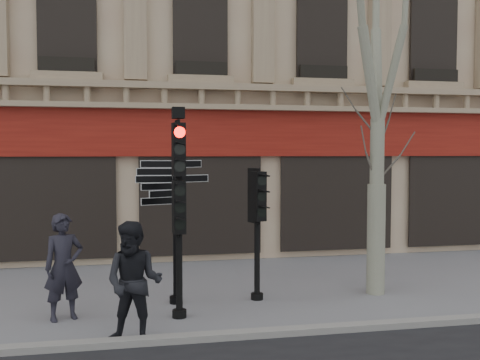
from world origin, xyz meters
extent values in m
plane|color=slate|center=(0.00, 0.00, 0.00)|extent=(80.00, 80.00, 0.00)
cube|color=gray|center=(0.00, -1.40, 0.06)|extent=(80.00, 0.25, 0.12)
cube|color=tan|center=(0.00, 12.50, 9.00)|extent=(28.00, 15.00, 18.00)
cube|color=maroon|center=(0.00, 4.88, 3.60)|extent=(28.00, 0.25, 1.30)
cube|color=#8A715A|center=(0.00, 4.65, 4.57)|extent=(28.00, 0.35, 0.74)
cylinder|color=black|center=(-1.00, 0.87, 1.61)|extent=(0.10, 0.10, 3.23)
cylinder|color=black|center=(-1.00, 0.87, 0.07)|extent=(0.25, 0.25, 0.14)
cone|color=black|center=(-1.00, 0.87, 3.48)|extent=(0.11, 0.11, 0.32)
cylinder|color=black|center=(-1.00, -0.09, 1.78)|extent=(0.12, 0.12, 3.57)
cylinder|color=black|center=(-1.00, -0.09, 0.07)|extent=(0.26, 0.26, 0.14)
cube|color=black|center=(-1.00, -0.09, 2.06)|extent=(0.45, 0.33, 0.97)
cube|color=black|center=(-1.00, -0.09, 3.11)|extent=(0.45, 0.33, 0.97)
sphere|color=#FF0C05|center=(-1.00, -0.09, 3.37)|extent=(0.20, 0.20, 0.20)
cube|color=black|center=(-1.00, -0.09, 3.78)|extent=(0.24, 0.30, 0.20)
cylinder|color=black|center=(0.68, 0.83, 1.34)|extent=(0.13, 0.13, 2.67)
cylinder|color=black|center=(0.68, 0.83, 0.07)|extent=(0.28, 0.28, 0.15)
cube|color=black|center=(0.68, 0.83, 2.16)|extent=(0.53, 0.45, 1.01)
cylinder|color=gray|center=(3.31, 0.80, 1.19)|extent=(0.39, 0.39, 2.38)
cylinder|color=gray|center=(3.31, 0.80, 3.03)|extent=(0.30, 0.30, 1.51)
imported|color=black|center=(-3.08, 0.20, 0.98)|extent=(0.84, 0.71, 1.95)
imported|color=black|center=(-1.81, -1.30, 0.98)|extent=(1.13, 0.99, 1.97)
camera|label=1|loc=(-1.76, -9.88, 3.07)|focal=40.00mm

